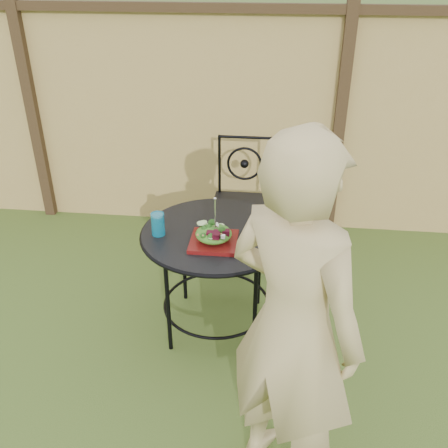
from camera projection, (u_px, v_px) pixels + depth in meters
name	position (u px, v px, depth m)	size (l,w,h in m)	color
ground	(117.00, 404.00, 2.78)	(60.00, 60.00, 0.00)	#294014
fence	(183.00, 119.00, 4.22)	(8.00, 0.12, 1.90)	tan
patio_table	(216.00, 251.00, 3.08)	(0.92, 0.92, 0.72)	black
patio_chair	(242.00, 197.00, 3.93)	(0.46, 0.46, 0.95)	black
diner	(293.00, 329.00, 2.03)	(0.63, 0.42, 1.74)	tan
salad_plate	(214.00, 241.00, 2.89)	(0.27, 0.27, 0.02)	#4C0A0B
salad	(214.00, 234.00, 2.86)	(0.21, 0.21, 0.08)	#235614
fork	(215.00, 214.00, 2.80)	(0.01, 0.01, 0.18)	silver
drinking_glass	(158.00, 224.00, 2.95)	(0.08, 0.08, 0.14)	#0B6382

